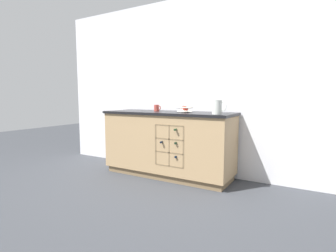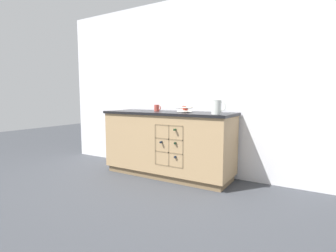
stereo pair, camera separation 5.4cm
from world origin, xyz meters
name	(u,v)px [view 1 (the left image)]	position (x,y,z in m)	size (l,w,h in m)	color
ground_plane	(168,175)	(0.00, 0.00, 0.00)	(14.00, 14.00, 0.00)	#383A3F
back_wall	(180,87)	(0.00, 0.37, 1.27)	(4.40, 0.06, 2.55)	white
kitchen_island	(168,143)	(0.00, 0.00, 0.47)	(1.88, 0.65, 0.92)	olive
fruit_bowl	(185,109)	(0.26, 0.00, 0.96)	(0.23, 0.23, 0.09)	silver
white_pitcher	(217,107)	(0.78, -0.16, 1.01)	(0.18, 0.12, 0.17)	silver
ceramic_mug	(157,108)	(-0.22, 0.05, 0.96)	(0.11, 0.07, 0.09)	#B7473D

